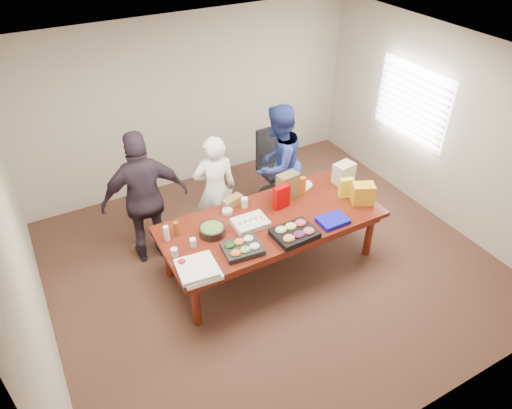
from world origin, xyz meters
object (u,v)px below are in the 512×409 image
office_chair (276,168)px  salad_bowl (212,231)px  person_right (278,165)px  conference_table (271,242)px  sheet_cake (250,223)px  person_center (215,190)px

office_chair → salad_bowl: 2.04m
person_right → conference_table: bearing=29.9°
conference_table → sheet_cake: (-0.29, 0.03, 0.41)m
person_center → salad_bowl: 0.86m
office_chair → person_center: person_center is taller
office_chair → salad_bowl: (-1.62, -1.21, 0.26)m
conference_table → office_chair: size_ratio=2.58×
salad_bowl → person_right: bearing=30.0°
sheet_cake → salad_bowl: salad_bowl is taller
office_chair → sheet_cake: 1.74m
office_chair → salad_bowl: size_ratio=3.40×
person_center → salad_bowl: size_ratio=5.01×
conference_table → person_center: person_center is taller
conference_table → person_center: 1.04m
person_center → office_chair: bearing=-148.2°
person_center → conference_table: bearing=125.0°
office_chair → salad_bowl: office_chair is taller
sheet_cake → salad_bowl: bearing=172.2°
person_right → person_center: bearing=-23.6°
office_chair → person_right: size_ratio=0.61×
office_chair → sheet_cake: (-1.14, -1.28, 0.24)m
office_chair → person_center: bearing=-160.0°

